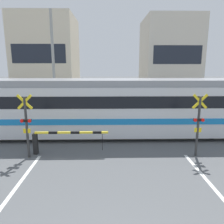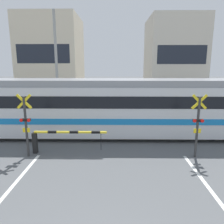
{
  "view_description": "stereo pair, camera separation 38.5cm",
  "coord_description": "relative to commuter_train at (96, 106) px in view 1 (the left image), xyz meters",
  "views": [
    {
      "loc": [
        -0.22,
        -2.24,
        4.12
      ],
      "look_at": [
        0.0,
        9.47,
        1.6
      ],
      "focal_mm": 35.0,
      "sensor_mm": 36.0,
      "label": 1
    },
    {
      "loc": [
        0.16,
        -2.24,
        4.12
      ],
      "look_at": [
        0.0,
        9.47,
        1.6
      ],
      "focal_mm": 35.0,
      "sensor_mm": 36.0,
      "label": 2
    }
  ],
  "objects": [
    {
      "name": "crossing_barrier_far",
      "position": [
        3.66,
        3.06,
        -1.01
      ],
      "size": [
        3.52,
        0.2,
        1.09
      ],
      "color": "black",
      "rests_on": "ground_plane"
    },
    {
      "name": "rail_track_near",
      "position": [
        0.92,
        -0.72,
        -1.74
      ],
      "size": [
        50.0,
        0.1,
        0.08
      ],
      "color": "#5B564C",
      "rests_on": "ground_plane"
    },
    {
      "name": "pedestrian",
      "position": [
        1.78,
        5.07,
        -0.9
      ],
      "size": [
        0.38,
        0.22,
        1.56
      ],
      "color": "#33384C",
      "rests_on": "ground_plane"
    },
    {
      "name": "rail_track_far",
      "position": [
        0.92,
        0.72,
        -1.74
      ],
      "size": [
        50.0,
        0.1,
        0.08
      ],
      "color": "#5B564C",
      "rests_on": "ground_plane"
    },
    {
      "name": "crossing_signal_left",
      "position": [
        -2.92,
        -3.04,
        -0.19
      ],
      "size": [
        0.68,
        0.15,
        2.9
      ],
      "color": "#333333",
      "rests_on": "ground_plane"
    },
    {
      "name": "commuter_train",
      "position": [
        0.0,
        0.0,
        0.0
      ],
      "size": [
        21.22,
        2.66,
        3.34
      ],
      "color": "silver",
      "rests_on": "ground_plane"
    },
    {
      "name": "utility_pole_streetside",
      "position": [
        -3.67,
        5.56,
        2.39
      ],
      "size": [
        0.22,
        0.22,
        8.35
      ],
      "color": "gray",
      "rests_on": "ground_plane"
    },
    {
      "name": "crossing_signal_right",
      "position": [
        4.76,
        -3.04,
        -0.19
      ],
      "size": [
        0.68,
        0.15,
        2.9
      ],
      "color": "#333333",
      "rests_on": "ground_plane"
    },
    {
      "name": "crossing_barrier_near",
      "position": [
        -1.81,
        -2.67,
        -1.01
      ],
      "size": [
        3.52,
        0.2,
        1.09
      ],
      "color": "black",
      "rests_on": "ground_plane"
    },
    {
      "name": "building_left_of_street",
      "position": [
        -6.35,
        14.12,
        3.0
      ],
      "size": [
        6.55,
        6.96,
        9.58
      ],
      "color": "beige",
      "rests_on": "ground_plane"
    },
    {
      "name": "building_right_of_street",
      "position": [
        7.91,
        14.12,
        2.92
      ],
      "size": [
        5.99,
        6.96,
        9.4
      ],
      "color": "beige",
      "rests_on": "ground_plane"
    }
  ]
}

